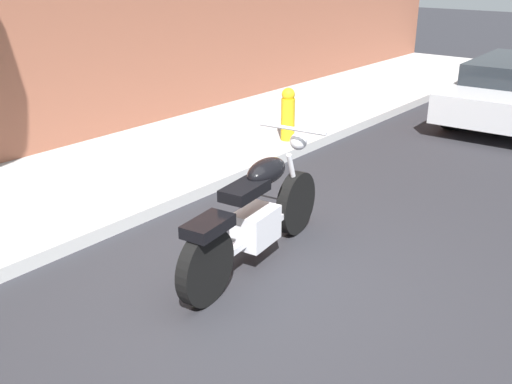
{
  "coord_description": "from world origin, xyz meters",
  "views": [
    {
      "loc": [
        -3.16,
        -2.78,
        2.61
      ],
      "look_at": [
        0.51,
        0.2,
        0.7
      ],
      "focal_mm": 40.84,
      "sensor_mm": 36.0,
      "label": 1
    }
  ],
  "objects": [
    {
      "name": "ground_plane",
      "position": [
        0.0,
        0.0,
        0.0
      ],
      "size": [
        60.0,
        60.0,
        0.0
      ],
      "primitive_type": "plane",
      "color": "#28282D"
    },
    {
      "name": "sidewalk",
      "position": [
        0.0,
        2.98,
        0.07
      ],
      "size": [
        25.23,
        2.61,
        0.14
      ],
      "primitive_type": "cube",
      "color": "#B2B2B2",
      "rests_on": "ground"
    },
    {
      "name": "motorcycle",
      "position": [
        0.51,
        0.21,
        0.47
      ],
      "size": [
        2.18,
        0.7,
        1.14
      ],
      "color": "black",
      "rests_on": "ground"
    },
    {
      "name": "fire_hydrant",
      "position": [
        3.49,
        2.04,
        0.46
      ],
      "size": [
        0.2,
        0.2,
        0.91
      ],
      "color": "gold",
      "rests_on": "ground"
    }
  ]
}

